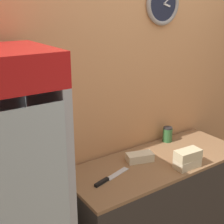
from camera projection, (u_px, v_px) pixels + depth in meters
name	position (u px, v px, depth m)	size (l,w,h in m)	color
wall_back	(133.00, 91.00, 2.61)	(5.20, 0.09, 2.70)	tan
prep_counter	(156.00, 205.00, 2.65)	(1.52, 0.59, 0.86)	#332D28
sandwich_stack_bottom	(187.00, 163.00, 2.38)	(0.21, 0.12, 0.07)	beige
sandwich_stack_middle	(188.00, 155.00, 2.36)	(0.21, 0.12, 0.07)	beige
sandwich_flat_left	(140.00, 157.00, 2.49)	(0.23, 0.16, 0.06)	beige
chefs_knife	(107.00, 179.00, 2.22)	(0.34, 0.13, 0.02)	silver
condiment_jar	(168.00, 134.00, 2.83)	(0.09, 0.09, 0.14)	#336B38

